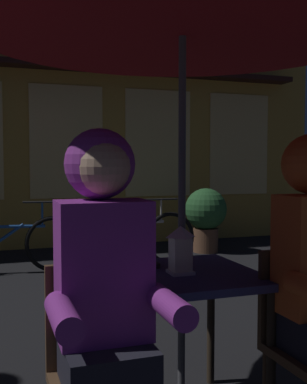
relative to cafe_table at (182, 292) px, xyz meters
The scene contains 9 objects.
cafe_table is the anchor object (origin of this frame).
lantern 0.23m from the cafe_table, 120.91° to the right, with size 0.11×0.11×0.23m.
chair_left 0.62m from the cafe_table, 142.45° to the right, with size 0.40×0.40×0.87m.
person_left_hooded 0.67m from the cafe_table, 138.43° to the right, with size 0.45×0.56×1.40m.
shopfront_building 5.95m from the cafe_table, 95.55° to the left, with size 10.00×0.93×6.20m.
bicycle_third 3.64m from the cafe_table, 101.24° to the left, with size 1.66×0.37×0.84m.
bicycle_fourth 3.53m from the cafe_table, 77.83° to the left, with size 1.68×0.09×0.84m.
book 0.27m from the cafe_table, 135.68° to the left, with size 0.20×0.14×0.02m, color black.
potted_plant 4.53m from the cafe_table, 63.31° to the left, with size 0.60×0.60×0.92m.
Camera 1 is at (-0.87, -2.11, 1.26)m, focal length 44.21 mm.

